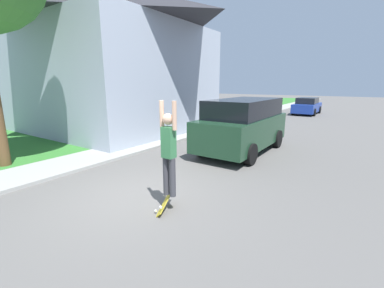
{
  "coord_description": "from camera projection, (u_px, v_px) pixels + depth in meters",
  "views": [
    {
      "loc": [
        4.38,
        -4.0,
        2.63
      ],
      "look_at": [
        0.62,
        1.47,
        1.07
      ],
      "focal_mm": 24.0,
      "sensor_mm": 36.0,
      "label": 1
    }
  ],
  "objects": [
    {
      "name": "suv_parked",
      "position": [
        243.0,
        124.0,
        10.04
      ],
      "size": [
        2.14,
        4.78,
        2.06
      ],
      "color": "#193823",
      "rests_on": "ground_plane"
    },
    {
      "name": "skateboard",
      "position": [
        165.0,
        202.0,
        5.47
      ],
      "size": [
        0.38,
        0.73,
        0.41
      ],
      "color": "#A89323",
      "rests_on": "ground_plane"
    },
    {
      "name": "sidewalk",
      "position": [
        174.0,
        136.0,
        13.01
      ],
      "size": [
        1.8,
        80.0,
        0.1
      ],
      "color": "gray",
      "rests_on": "ground_plane"
    },
    {
      "name": "car_down_street",
      "position": [
        307.0,
        106.0,
        22.71
      ],
      "size": [
        1.88,
        4.34,
        1.45
      ],
      "color": "navy",
      "rests_on": "ground_plane"
    },
    {
      "name": "ground_plane",
      "position": [
        137.0,
        195.0,
        6.23
      ],
      "size": [
        120.0,
        120.0,
        0.0
      ],
      "primitive_type": "plane",
      "color": "#54514F"
    },
    {
      "name": "lawn",
      "position": [
        117.0,
        128.0,
        15.44
      ],
      "size": [
        10.0,
        80.0,
        0.08
      ],
      "color": "#2D6B28",
      "rests_on": "ground_plane"
    },
    {
      "name": "skateboarder",
      "position": [
        169.0,
        148.0,
        5.18
      ],
      "size": [
        0.41,
        0.23,
        1.97
      ],
      "color": "#38383D",
      "rests_on": "ground_plane"
    },
    {
      "name": "house",
      "position": [
        113.0,
        57.0,
        14.56
      ],
      "size": [
        10.02,
        9.18,
        7.79
      ],
      "color": "#99A3B2",
      "rests_on": "lawn"
    }
  ]
}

